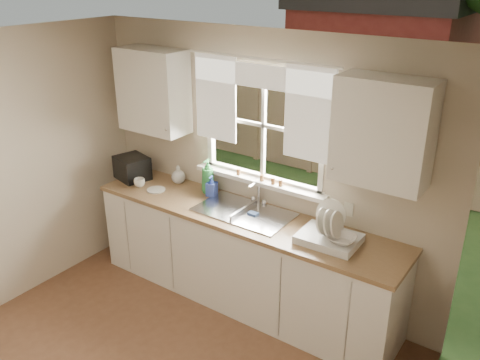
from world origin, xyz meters
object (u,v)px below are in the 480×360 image
Objects in this scene: soap_bottle_a at (208,176)px; black_appliance at (132,168)px; cup at (139,183)px; dish_rack at (329,235)px.

black_appliance is at bearing -173.93° from soap_bottle_a.
cup is 0.34× the size of black_appliance.
soap_bottle_a is (-1.40, 0.20, 0.11)m from dish_rack.
soap_bottle_a reaches higher than dish_rack.
dish_rack is 1.42× the size of soap_bottle_a.
black_appliance is at bearing 179.37° from dish_rack.
soap_bottle_a is 0.88m from black_appliance.
cup is at bearing -161.23° from soap_bottle_a.
dish_rack reaches higher than black_appliance.
dish_rack is 4.35× the size of cup.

